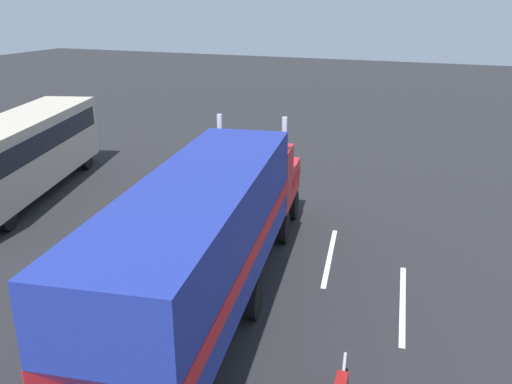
% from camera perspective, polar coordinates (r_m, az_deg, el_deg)
% --- Properties ---
extents(ground_plane, '(120.00, 120.00, 0.00)m').
position_cam_1_polar(ground_plane, '(20.79, -0.75, -3.56)').
color(ground_plane, '#232326').
extents(lane_stripe_near, '(4.37, 0.88, 0.01)m').
position_cam_1_polar(lane_stripe_near, '(18.60, 7.66, -6.64)').
color(lane_stripe_near, silver).
rests_on(lane_stripe_near, ground_plane).
extents(lane_stripe_mid, '(4.39, 0.71, 0.01)m').
position_cam_1_polar(lane_stripe_mid, '(16.37, 14.98, -11.05)').
color(lane_stripe_mid, silver).
rests_on(lane_stripe_mid, ground_plane).
extents(semi_truck, '(14.38, 5.04, 4.50)m').
position_cam_1_polar(semi_truck, '(14.42, -4.50, -3.51)').
color(semi_truck, red).
rests_on(semi_truck, ground_plane).
extents(person_bystander, '(0.42, 0.48, 1.63)m').
position_cam_1_polar(person_bystander, '(18.62, -11.31, -3.83)').
color(person_bystander, '#2D3347').
rests_on(person_bystander, ground_plane).
extents(parked_bus, '(11.26, 5.66, 3.40)m').
position_cam_1_polar(parked_bus, '(25.40, -23.22, 4.06)').
color(parked_bus, '#BFB29E').
rests_on(parked_bus, ground_plane).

